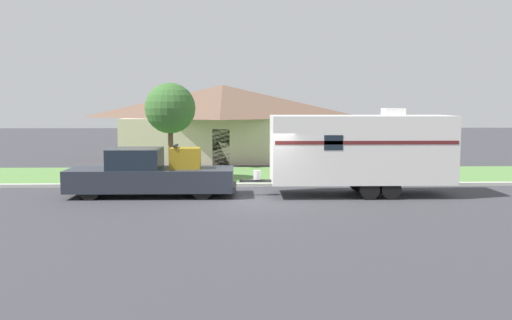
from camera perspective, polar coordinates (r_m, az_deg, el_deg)
ground_plane at (r=21.07m, az=0.52°, el=-4.15°), size 120.00×120.00×0.00m
curb_strip at (r=24.76m, az=0.20°, el=-2.49°), size 80.00×0.30×0.14m
lawn_strip at (r=28.38m, az=-0.03°, el=-1.54°), size 80.00×7.00×0.03m
house_across_street at (r=36.66m, az=-3.33°, el=3.95°), size 12.75×8.47×4.74m
pickup_truck at (r=22.49m, az=-10.55°, el=-1.45°), size 6.49×2.05×2.00m
travel_trailer at (r=22.61m, az=10.42°, el=1.08°), size 8.22×2.38×3.41m
mailbox at (r=26.25m, az=-13.23°, el=-0.21°), size 0.48×0.20×1.25m
tree_in_yard at (r=26.60m, az=-8.58°, el=5.10°), size 2.33×2.33×4.53m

